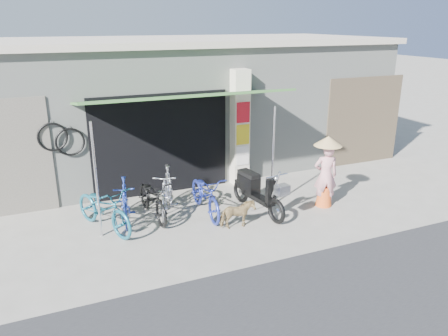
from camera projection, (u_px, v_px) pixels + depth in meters
name	position (u px, v px, depth m)	size (l,w,h in m)	color
ground	(251.00, 225.00, 9.29)	(80.00, 80.00, 0.00)	gray
bicycle_shop	(177.00, 101.00, 13.14)	(12.30, 5.30, 3.66)	#A4A9A1
shop_pillar	(239.00, 128.00, 11.26)	(0.42, 0.44, 3.00)	silver
awning	(183.00, 98.00, 9.56)	(4.60, 1.88, 2.72)	#33612B
neighbour_right	(363.00, 121.00, 12.99)	(2.60, 0.06, 2.60)	brown
bike_teal	(104.00, 208.00, 8.93)	(0.65, 1.85, 0.97)	#1A6176
bike_blue	(125.00, 201.00, 9.34)	(0.43, 1.53, 0.92)	#203796
bike_black	(153.00, 198.00, 9.53)	(0.60, 1.71, 0.90)	black
bike_silver	(167.00, 191.00, 9.70)	(0.50, 1.75, 1.05)	silver
bike_navy	(206.00, 194.00, 9.70)	(0.63, 1.80, 0.94)	navy
street_dog	(237.00, 214.00, 9.07)	(0.33, 0.72, 0.61)	tan
moped	(257.00, 191.00, 9.81)	(0.60, 1.91, 1.09)	black
nun	(326.00, 172.00, 10.02)	(0.64, 0.64, 1.68)	#D58F96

